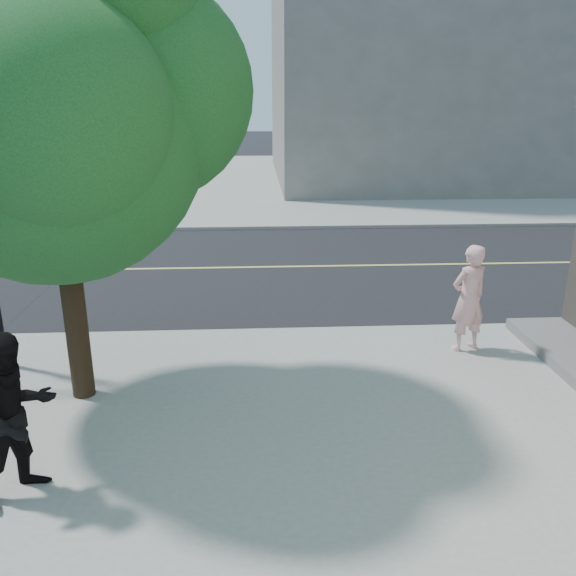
{
  "coord_description": "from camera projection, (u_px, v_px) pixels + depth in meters",
  "views": [
    {
      "loc": [
        3.81,
        -10.03,
        4.17
      ],
      "look_at": [
        4.3,
        -1.24,
        1.3
      ],
      "focal_mm": 36.45,
      "sensor_mm": 36.0,
      "label": 1
    }
  ],
  "objects": [
    {
      "name": "filler_ne",
      "position": [
        451.0,
        38.0,
        30.03
      ],
      "size": [
        18.0,
        16.0,
        14.0
      ],
      "primitive_type": "cube",
      "color": "slate",
      "rests_on": "sidewalk_ne"
    },
    {
      "name": "street_tree",
      "position": [
        58.0,
        96.0,
        7.15
      ],
      "size": [
        4.75,
        4.32,
        6.31
      ],
      "rotation": [
        0.0,
        0.0,
        0.03
      ],
      "color": "black",
      "rests_on": "sidewalk_se"
    },
    {
      "name": "road_ew",
      "position": [
        107.0,
        270.0,
        14.88
      ],
      "size": [
        140.0,
        9.0,
        0.01
      ],
      "primitive_type": "cube",
      "color": "black",
      "rests_on": "ground"
    },
    {
      "name": "sidewalk_ne",
      "position": [
        434.0,
        178.0,
        31.72
      ],
      "size": [
        29.0,
        25.0,
        0.12
      ],
      "primitive_type": "cube",
      "color": "gray",
      "rests_on": "ground"
    },
    {
      "name": "ground",
      "position": [
        48.0,
        339.0,
        10.61
      ],
      "size": [
        140.0,
        140.0,
        0.0
      ],
      "primitive_type": "plane",
      "color": "black",
      "rests_on": "ground"
    },
    {
      "name": "pedestrian",
      "position": [
        16.0,
        416.0,
        6.03
      ],
      "size": [
        1.1,
        1.13,
        1.84
      ],
      "primitive_type": "imported",
      "rotation": [
        0.0,
        0.0,
        0.92
      ],
      "color": "black",
      "rests_on": "sidewalk_se"
    },
    {
      "name": "man_on_phone",
      "position": [
        469.0,
        298.0,
        9.63
      ],
      "size": [
        0.77,
        0.64,
        1.81
      ],
      "primitive_type": "imported",
      "rotation": [
        0.0,
        0.0,
        3.5
      ],
      "color": "#E2A1A6",
      "rests_on": "sidewalk_se"
    }
  ]
}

